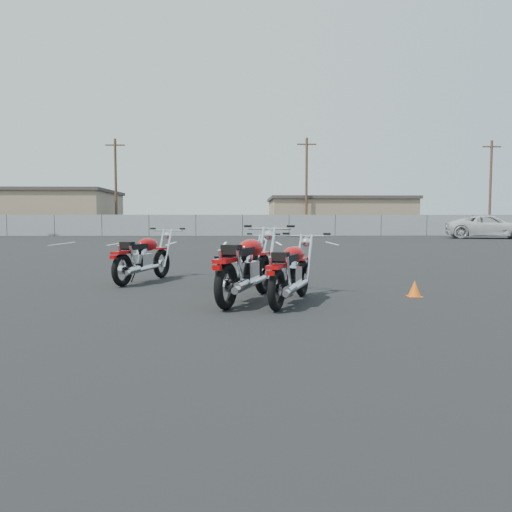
{
  "coord_description": "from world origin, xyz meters",
  "views": [
    {
      "loc": [
        -0.04,
        -7.9,
        1.24
      ],
      "look_at": [
        0.2,
        0.6,
        0.65
      ],
      "focal_mm": 35.0,
      "sensor_mm": 36.0,
      "label": 1
    }
  ],
  "objects_px": {
    "white_van": "(490,220)",
    "motorcycle_second_black": "(242,261)",
    "motorcycle_front_red": "(143,258)",
    "motorcycle_rear_red": "(247,267)",
    "motorcycle_third_red": "(291,272)"
  },
  "relations": [
    {
      "from": "motorcycle_second_black",
      "to": "white_van",
      "type": "distance_m",
      "value": 31.28
    },
    {
      "from": "motorcycle_rear_red",
      "to": "white_van",
      "type": "bearing_deg",
      "value": 57.42
    },
    {
      "from": "motorcycle_second_black",
      "to": "white_van",
      "type": "bearing_deg",
      "value": 55.21
    },
    {
      "from": "motorcycle_third_red",
      "to": "white_van",
      "type": "xyz_separation_m",
      "value": [
        17.11,
        28.01,
        0.83
      ]
    },
    {
      "from": "motorcycle_front_red",
      "to": "motorcycle_second_black",
      "type": "height_order",
      "value": "motorcycle_front_red"
    },
    {
      "from": "motorcycle_second_black",
      "to": "motorcycle_rear_red",
      "type": "distance_m",
      "value": 2.13
    },
    {
      "from": "motorcycle_front_red",
      "to": "motorcycle_rear_red",
      "type": "bearing_deg",
      "value": -50.32
    },
    {
      "from": "motorcycle_front_red",
      "to": "motorcycle_rear_red",
      "type": "relative_size",
      "value": 0.93
    },
    {
      "from": "motorcycle_third_red",
      "to": "white_van",
      "type": "distance_m",
      "value": 32.83
    },
    {
      "from": "motorcycle_second_black",
      "to": "white_van",
      "type": "height_order",
      "value": "white_van"
    },
    {
      "from": "white_van",
      "to": "motorcycle_rear_red",
      "type": "bearing_deg",
      "value": 163.52
    },
    {
      "from": "motorcycle_second_black",
      "to": "motorcycle_third_red",
      "type": "bearing_deg",
      "value": -72.46
    },
    {
      "from": "white_van",
      "to": "motorcycle_second_black",
      "type": "bearing_deg",
      "value": 161.31
    },
    {
      "from": "motorcycle_rear_red",
      "to": "white_van",
      "type": "distance_m",
      "value": 33.01
    },
    {
      "from": "motorcycle_second_black",
      "to": "white_van",
      "type": "relative_size",
      "value": 0.28
    }
  ]
}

